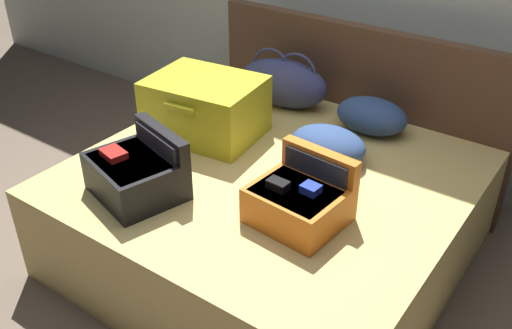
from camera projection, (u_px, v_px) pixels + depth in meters
The scene contains 9 objects.
ground_plane at pixel (224, 296), 2.79m from camera, with size 12.00×12.00×0.00m, color #6B5B4C.
bed at pixel (271, 214), 2.93m from camera, with size 1.80×1.72×0.52m, color tan.
headboard at pixel (356, 108), 3.43m from camera, with size 1.84×0.08×1.00m, color #4C3323.
hard_case_large at pixel (206, 107), 3.04m from camera, with size 0.62×0.50×0.31m.
hard_case_medium at pixel (136, 173), 2.57m from camera, with size 0.48×0.44×0.29m.
hard_case_small at pixel (299, 200), 2.40m from camera, with size 0.40×0.37×0.29m.
duffel_bag at pixel (283, 83), 3.35m from camera, with size 0.57×0.31×0.34m.
pillow_near_headboard at pixel (372, 116), 3.09m from camera, with size 0.39×0.27×0.19m, color navy.
pillow_center_head at pixel (328, 145), 2.85m from camera, with size 0.39×0.30×0.17m, color navy.
Camera 1 is at (1.31, -1.57, 2.00)m, focal length 40.26 mm.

